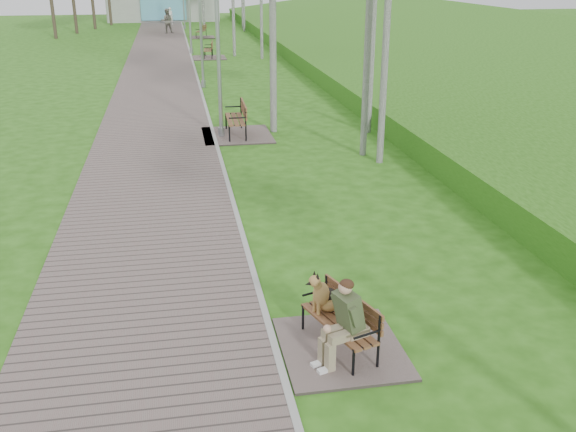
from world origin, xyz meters
name	(u,v)px	position (x,y,z in m)	size (l,w,h in m)	color
ground	(235,209)	(0.00, 0.00, 0.00)	(120.00, 120.00, 0.00)	#265711
walkway	(159,65)	(-1.75, 21.50, 0.02)	(3.50, 67.00, 0.04)	#6E5E59
kerb	(193,64)	(0.00, 21.50, 0.03)	(0.10, 67.00, 0.05)	#999993
embankment	(423,63)	(12.00, 20.00, 0.00)	(14.00, 70.00, 1.60)	#4B9729
bench_main	(337,326)	(0.79, -5.58, 0.39)	(1.61, 1.78, 1.40)	#6E5E59
bench_second	(236,128)	(0.66, 6.26, 0.24)	(2.05, 2.28, 1.26)	#6E5E59
bench_third	(208,54)	(0.94, 23.93, 0.21)	(1.81, 2.01, 1.11)	#6E5E59
bench_far	(201,35)	(1.11, 34.91, 0.20)	(1.78, 1.97, 1.09)	#6E5E59
lamp_post_near	(219,56)	(0.22, 6.18, 2.38)	(0.20, 0.20, 5.10)	#96989D
lamp_post_second	(201,30)	(0.16, 14.73, 2.33)	(0.19, 0.19, 5.00)	#96989D
lamp_post_third	(189,7)	(0.08, 26.01, 2.58)	(0.21, 0.21, 5.53)	#96989D
lamp_post_far	(183,0)	(0.14, 41.88, 2.23)	(0.18, 0.18, 4.77)	#96989D
pedestrian_near	(170,16)	(-0.98, 45.68, 0.73)	(0.54, 0.35, 1.47)	white
pedestrian_far	(167,21)	(-1.25, 38.33, 0.90)	(0.88, 0.68, 1.80)	gray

